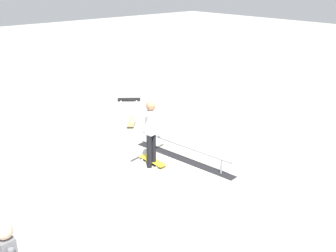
# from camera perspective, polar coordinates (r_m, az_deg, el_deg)

# --- Properties ---
(ground_plane) EXTENTS (60.00, 60.00, 0.00)m
(ground_plane) POSITION_cam_1_polar(r_m,az_deg,el_deg) (9.47, 3.53, -6.20)
(ground_plane) COLOR #ADA89E
(grind_rail) EXTENTS (2.98, 0.53, 0.39)m
(grind_rail) POSITION_cam_1_polar(r_m,az_deg,el_deg) (9.91, 2.16, -3.83)
(grind_rail) COLOR black
(grind_rail) RESTS_ON ground_plane
(skater_main) EXTENTS (0.34, 1.28, 1.60)m
(skater_main) POSITION_cam_1_polar(r_m,az_deg,el_deg) (9.28, -2.39, -0.45)
(skater_main) COLOR black
(skater_main) RESTS_ON ground_plane
(skateboard_main) EXTENTS (0.80, 0.26, 0.09)m
(skateboard_main) POSITION_cam_1_polar(r_m,az_deg,el_deg) (9.74, -2.18, -4.89)
(skateboard_main) COLOR yellow
(skateboard_main) RESTS_ON ground_plane
(loose_skateboard_black) EXTENTS (0.67, 0.74, 0.09)m
(loose_skateboard_black) POSITION_cam_1_polar(r_m,az_deg,el_deg) (14.56, -5.50, 3.79)
(loose_skateboard_black) COLOR black
(loose_skateboard_black) RESTS_ON ground_plane
(loose_skateboard_natural) EXTENTS (0.72, 0.69, 0.09)m
(loose_skateboard_natural) POSITION_cam_1_polar(r_m,az_deg,el_deg) (12.26, -5.12, 0.54)
(loose_skateboard_natural) COLOR tan
(loose_skateboard_natural) RESTS_ON ground_plane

